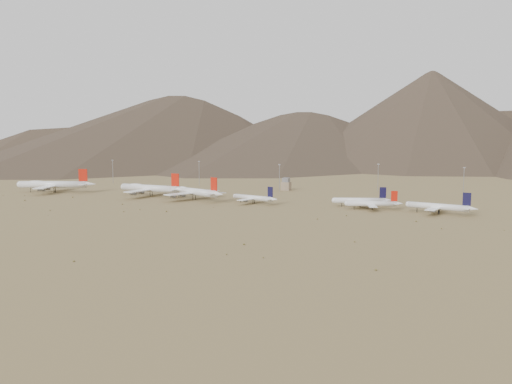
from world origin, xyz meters
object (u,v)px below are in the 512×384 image
at_px(widebody_centre, 150,188).
at_px(narrowbody_a, 254,198).
at_px(widebody_west, 53,184).
at_px(narrowbody_b, 361,200).
at_px(widebody_east, 194,192).
at_px(control_tower, 286,185).

distance_m(widebody_centre, narrowbody_a, 100.24).
relative_size(widebody_west, narrowbody_b, 1.65).
bearing_deg(widebody_east, widebody_west, -157.45).
distance_m(widebody_west, narrowbody_a, 199.08).
relative_size(widebody_centre, widebody_east, 1.10).
relative_size(narrowbody_a, narrowbody_b, 0.99).
bearing_deg(widebody_east, narrowbody_b, 26.61).
xyz_separation_m(widebody_west, narrowbody_b, (277.20, 15.23, -2.75)).
height_order(widebody_west, narrowbody_b, widebody_west).
relative_size(widebody_west, widebody_east, 1.10).
relative_size(widebody_centre, narrowbody_b, 1.66).
height_order(widebody_centre, narrowbody_b, widebody_centre).
bearing_deg(widebody_west, widebody_east, -20.16).
xyz_separation_m(widebody_centre, widebody_east, (45.51, -5.75, -0.32)).
bearing_deg(narrowbody_b, narrowbody_a, 170.47).
distance_m(widebody_west, narrowbody_b, 277.63).
distance_m(widebody_east, narrowbody_a, 54.46).
xyz_separation_m(narrowbody_b, control_tower, (-87.43, 84.89, 0.62)).
height_order(widebody_west, widebody_centre, widebody_west).
bearing_deg(narrowbody_a, narrowbody_b, 25.71).
bearing_deg(widebody_east, widebody_centre, -165.85).
bearing_deg(control_tower, widebody_west, -152.18).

